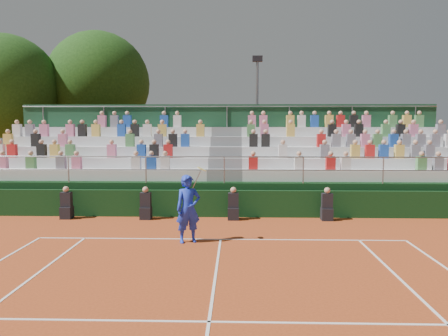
{
  "coord_description": "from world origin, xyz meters",
  "views": [
    {
      "loc": [
        0.47,
        -12.76,
        3.42
      ],
      "look_at": [
        0.0,
        3.5,
        1.8
      ],
      "focal_mm": 35.0,
      "sensor_mm": 36.0,
      "label": 1
    }
  ],
  "objects_px": {
    "tennis_player": "(188,209)",
    "floodlight_mast": "(257,108)",
    "tree_west": "(6,87)",
    "tree_east": "(98,83)"
  },
  "relations": [
    {
      "from": "tennis_player",
      "to": "floodlight_mast",
      "type": "distance_m",
      "value": 14.9
    },
    {
      "from": "tree_west",
      "to": "floodlight_mast",
      "type": "distance_m",
      "value": 14.46
    },
    {
      "from": "tennis_player",
      "to": "tree_east",
      "type": "distance_m",
      "value": 17.12
    },
    {
      "from": "tennis_player",
      "to": "floodlight_mast",
      "type": "bearing_deg",
      "value": 79.56
    },
    {
      "from": "tree_east",
      "to": "floodlight_mast",
      "type": "distance_m",
      "value": 9.94
    },
    {
      "from": "tree_east",
      "to": "floodlight_mast",
      "type": "xyz_separation_m",
      "value": [
        9.81,
        -0.46,
        -1.56
      ]
    },
    {
      "from": "tennis_player",
      "to": "floodlight_mast",
      "type": "height_order",
      "value": "floodlight_mast"
    },
    {
      "from": "tree_east",
      "to": "tree_west",
      "type": "bearing_deg",
      "value": -150.11
    },
    {
      "from": "tree_west",
      "to": "tree_east",
      "type": "relative_size",
      "value": 0.93
    },
    {
      "from": "floodlight_mast",
      "to": "tennis_player",
      "type": "bearing_deg",
      "value": -100.44
    }
  ]
}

